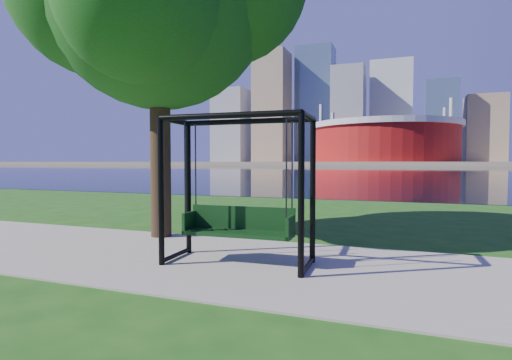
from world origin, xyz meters
The scene contains 7 objects.
ground centered at (0.00, 0.00, 0.00)m, with size 900.00×900.00×0.00m, color #1E5114.
path centered at (0.00, -0.50, 0.01)m, with size 120.00×4.00×0.03m, color #9E937F.
river centered at (0.00, 102.00, 0.01)m, with size 900.00×180.00×0.02m, color black.
far_bank centered at (0.00, 306.00, 1.00)m, with size 900.00×228.00×2.00m, color #937F60.
stadium centered at (-10.00, 235.00, 14.23)m, with size 83.00×83.00×32.00m.
skyline centered at (-4.27, 319.39, 35.89)m, with size 392.00×66.00×96.50m.
swing centered at (-0.29, -0.57, 1.25)m, with size 2.57×1.20×2.58m.
Camera 1 is at (2.43, -6.91, 1.79)m, focal length 28.00 mm.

